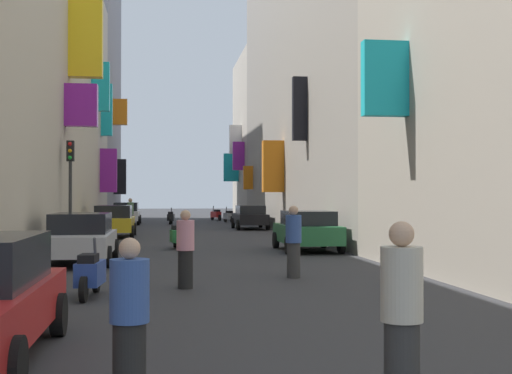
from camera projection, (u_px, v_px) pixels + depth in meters
The scene contains 21 objects.
ground_plane at pixel (191, 237), 32.18m from camera, with size 140.00×140.00×0.00m, color #2D2D30.
building_left_mid_a at pixel (54, 113), 42.51m from camera, with size 6.98×6.78×14.18m.
building_left_mid_b at pixel (76, 88), 53.43m from camera, with size 7.22×15.18×20.61m.
building_right_mid_a at pixel (334, 70), 37.69m from camera, with size 7.10×29.84×17.69m.
building_right_mid_b at pixel (275, 138), 57.75m from camera, with size 7.25×10.71×13.48m.
parked_car_black at pixel (250, 216), 40.35m from camera, with size 1.86×4.40×1.37m.
parked_car_yellow at pixel (114, 220), 32.65m from camera, with size 2.02×4.27×1.50m.
parked_car_white at pixel (126, 213), 46.46m from camera, with size 1.93×4.40×1.48m.
parked_car_silver at pixel (81, 237), 20.10m from camera, with size 1.99×4.39×1.45m.
parked_car_green at pixel (307, 230), 24.39m from camera, with size 1.99×3.95×1.42m.
scooter_red at pixel (216, 215), 53.89m from camera, with size 0.79×1.83×1.13m.
scooter_green at pixel (177, 236), 25.48m from camera, with size 0.54×1.78×1.13m.
scooter_black at pixel (171, 217), 47.12m from camera, with size 0.54×1.85×1.13m.
scooter_silver at pixel (229, 216), 49.94m from camera, with size 0.71×1.74×1.13m.
scooter_blue at pixel (90, 273), 13.35m from camera, with size 0.52×1.83×1.13m.
pedestrian_crossing at pixel (129, 321), 6.58m from camera, with size 0.49×0.49×1.57m.
pedestrian_near_left at pixel (402, 319), 6.17m from camera, with size 0.53×0.53×1.74m.
pedestrian_near_right at pixel (185, 249), 14.60m from camera, with size 0.53×0.53×1.66m.
pedestrian_mid_street at pixel (130, 214), 39.84m from camera, with size 0.54×0.54×1.80m.
pedestrian_far_away at pixel (294, 242), 16.48m from camera, with size 0.39×0.39×1.73m.
traffic_light_near_corner at pixel (70, 175), 25.07m from camera, with size 0.26×0.34×3.96m.
Camera 1 is at (-1.30, -2.32, 1.98)m, focal length 48.38 mm.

